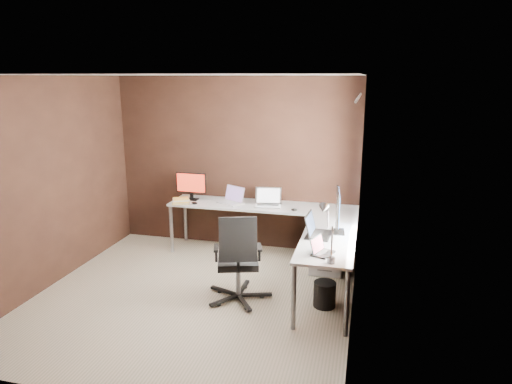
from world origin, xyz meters
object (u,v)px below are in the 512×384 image
(monitor_left, at_px, (191,185))
(laptop_black_big, at_px, (316,231))
(desk_lamp, at_px, (326,225))
(drawer_pedestal, at_px, (327,248))
(laptop_silver, at_px, (268,202))
(laptop_black_small, at_px, (321,250))
(wastebasket, at_px, (325,294))
(laptop_white, at_px, (232,199))
(book_stack, at_px, (181,201))
(office_chair, at_px, (238,275))
(monitor_right, at_px, (337,209))

(monitor_left, xyz_separation_m, laptop_black_big, (1.95, -1.12, -0.17))
(desk_lamp, bearing_deg, drawer_pedestal, 79.99)
(laptop_silver, bearing_deg, desk_lamp, -69.25)
(laptop_black_small, xyz_separation_m, wastebasket, (0.04, 0.28, -0.63))
(monitor_left, xyz_separation_m, laptop_white, (0.63, -0.02, -0.18))
(book_stack, relative_size, desk_lamp, 0.50)
(book_stack, distance_m, wastebasket, 2.54)
(laptop_silver, bearing_deg, laptop_black_big, -61.48)
(monitor_left, xyz_separation_m, desk_lamp, (2.12, -1.82, 0.13))
(drawer_pedestal, xyz_separation_m, laptop_black_big, (-0.08, -0.74, 0.48))
(laptop_silver, xyz_separation_m, wastebasket, (0.94, -1.35, -0.64))
(monitor_left, height_order, laptop_black_small, monitor_left)
(drawer_pedestal, bearing_deg, wastebasket, -86.02)
(drawer_pedestal, height_order, book_stack, book_stack)
(laptop_silver, bearing_deg, office_chair, -98.81)
(drawer_pedestal, xyz_separation_m, monitor_left, (-2.03, 0.38, 0.66))
(monitor_right, relative_size, laptop_black_big, 1.52)
(office_chair, bearing_deg, laptop_silver, 72.02)
(monitor_right, bearing_deg, laptop_black_big, 120.15)
(monitor_right, height_order, laptop_white, monitor_right)
(monitor_left, xyz_separation_m, book_stack, (-0.07, -0.23, -0.19))
(laptop_black_small, relative_size, book_stack, 1.02)
(monitor_left, xyz_separation_m, office_chair, (1.13, -1.48, -0.65))
(laptop_black_big, relative_size, office_chair, 0.38)
(book_stack, xyz_separation_m, desk_lamp, (2.19, -1.59, 0.32))
(wastebasket, bearing_deg, laptop_black_small, -97.16)
(laptop_black_big, height_order, office_chair, office_chair)
(monitor_right, height_order, laptop_silver, monitor_right)
(laptop_white, xyz_separation_m, laptop_black_big, (1.32, -1.10, 0.00))
(laptop_black_small, bearing_deg, desk_lamp, -138.69)
(drawer_pedestal, xyz_separation_m, monitor_right, (0.14, -0.58, 0.71))
(laptop_black_big, bearing_deg, book_stack, 69.98)
(laptop_white, relative_size, laptop_black_big, 1.06)
(laptop_black_big, distance_m, book_stack, 2.21)
(office_chair, bearing_deg, desk_lamp, -35.79)
(drawer_pedestal, xyz_separation_m, office_chair, (-0.90, -1.10, 0.00))
(drawer_pedestal, relative_size, desk_lamp, 1.05)
(laptop_black_big, xyz_separation_m, book_stack, (-2.02, 0.89, -0.02))
(laptop_black_big, xyz_separation_m, laptop_black_small, (0.11, -0.55, -0.02))
(monitor_left, height_order, laptop_black_big, monitor_left)
(monitor_right, height_order, office_chair, monitor_right)
(book_stack, xyz_separation_m, office_chair, (1.20, -1.25, -0.46))
(monitor_left, bearing_deg, wastebasket, -32.22)
(monitor_left, xyz_separation_m, wastebasket, (2.10, -1.39, -0.81))
(book_stack, bearing_deg, monitor_right, -17.98)
(drawer_pedestal, distance_m, wastebasket, 1.02)
(laptop_black_small, bearing_deg, laptop_black_big, 31.55)
(laptop_black_big, height_order, laptop_black_small, laptop_black_big)
(laptop_white, height_order, office_chair, office_chair)
(laptop_white, relative_size, laptop_black_small, 1.43)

